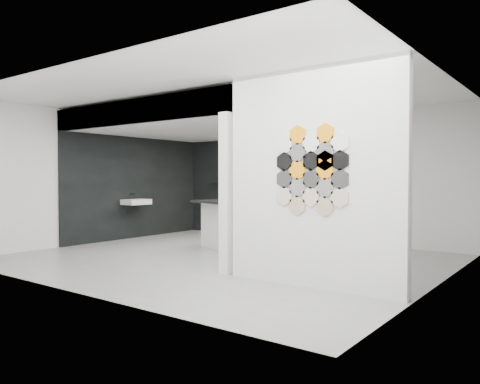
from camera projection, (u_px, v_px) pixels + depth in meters
name	position (u px, v px, depth m)	size (l,w,h in m)	color
floor	(225.00, 259.00, 8.13)	(7.00, 6.00, 0.01)	slate
partition_panel	(312.00, 178.00, 5.96)	(2.45, 0.15, 2.80)	silver
bay_clad_back	(260.00, 187.00, 11.25)	(4.40, 0.04, 2.35)	black
bay_clad_left	(136.00, 187.00, 10.97)	(0.04, 4.00, 2.35)	black
bulkhead	(206.00, 122.00, 9.63)	(4.40, 4.00, 0.40)	silver
corner_column	(226.00, 193.00, 6.81)	(0.16, 0.16, 2.35)	silver
fascia_beam	(133.00, 112.00, 8.10)	(4.40, 0.16, 0.40)	silver
wall_basin	(136.00, 202.00, 10.69)	(0.40, 0.60, 0.12)	silver
display_shelf	(261.00, 182.00, 11.11)	(3.00, 0.15, 0.04)	black
kitchen_island	(234.00, 225.00, 9.09)	(1.95, 1.32, 1.44)	silver
stockpot	(225.00, 178.00, 11.75)	(0.22, 0.22, 0.18)	black
kettle	(291.00, 178.00, 10.61)	(0.21, 0.21, 0.18)	black
glass_bowl	(311.00, 179.00, 10.30)	(0.14, 0.14, 0.10)	gray
glass_vase	(311.00, 178.00, 10.30)	(0.11, 0.11, 0.15)	gray
bottle_dark	(257.00, 178.00, 11.17)	(0.06, 0.06, 0.16)	black
utensil_cup	(231.00, 179.00, 11.64)	(0.09, 0.09, 0.11)	black
hex_tile_cluster	(312.00, 170.00, 5.87)	(1.04, 0.02, 1.16)	beige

